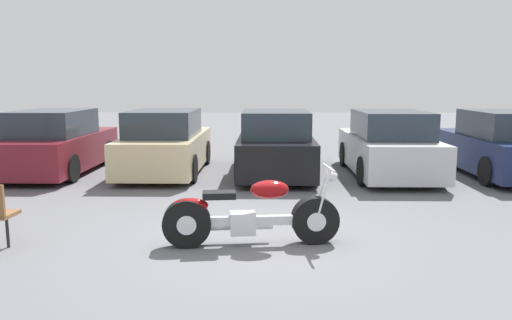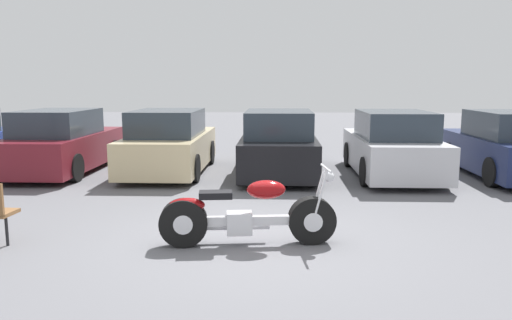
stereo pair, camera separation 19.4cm
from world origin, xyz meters
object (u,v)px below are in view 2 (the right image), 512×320
object	(u,v)px
parked_car_navy	(506,147)
parked_car_silver	(392,147)
motorcycle	(246,215)
parked_car_black	(278,146)
parked_car_maroon	(62,144)
parked_car_champagne	(170,144)

from	to	relation	value
parked_car_navy	parked_car_silver	bearing A→B (deg)	-178.72
motorcycle	parked_car_silver	distance (m)	6.02
parked_car_black	parked_car_maroon	bearing A→B (deg)	178.71
parked_car_silver	motorcycle	bearing A→B (deg)	-120.95
parked_car_maroon	motorcycle	bearing A→B (deg)	-47.95
parked_car_maroon	parked_car_navy	world-z (taller)	same
parked_car_silver	parked_car_navy	world-z (taller)	same
motorcycle	parked_car_champagne	xyz separation A→B (m)	(-2.20, 5.42, 0.29)
motorcycle	parked_car_maroon	bearing A→B (deg)	132.05
parked_car_maroon	parked_car_black	world-z (taller)	same
parked_car_black	parked_car_navy	world-z (taller)	same
parked_car_silver	parked_car_maroon	bearing A→B (deg)	178.46
motorcycle	parked_car_maroon	xyz separation A→B (m)	(-4.85, 5.37, 0.29)
parked_car_navy	parked_car_maroon	bearing A→B (deg)	179.16
parked_car_black	parked_car_navy	size ratio (longest dim) A/B	1.00
parked_car_maroon	parked_car_champagne	world-z (taller)	same
parked_car_black	parked_car_navy	xyz separation A→B (m)	(5.29, -0.04, 0.00)
motorcycle	parked_car_navy	xyz separation A→B (m)	(5.74, 5.22, 0.29)
parked_car_silver	parked_car_navy	bearing A→B (deg)	1.28
motorcycle	parked_car_maroon	size ratio (longest dim) A/B	0.58
motorcycle	parked_car_navy	distance (m)	7.76
parked_car_champagne	parked_car_navy	world-z (taller)	same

